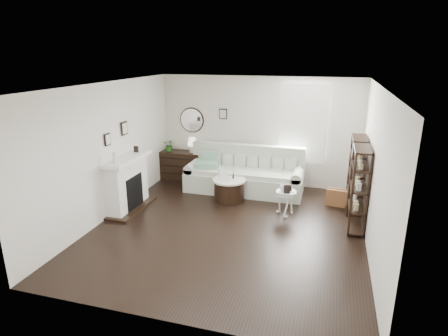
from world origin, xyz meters
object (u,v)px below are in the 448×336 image
(dresser, at_px, (181,165))
(drum_table, at_px, (229,190))
(sofa, at_px, (245,176))
(pedestal_table, at_px, (286,193))

(dresser, distance_m, drum_table, 1.98)
(sofa, height_order, pedestal_table, sofa)
(dresser, xyz_separation_m, drum_table, (1.63, -1.13, -0.12))
(pedestal_table, bearing_deg, sofa, 134.34)
(sofa, distance_m, drum_table, 0.77)
(sofa, distance_m, pedestal_table, 1.64)
(drum_table, bearing_deg, pedestal_table, -17.71)
(sofa, relative_size, dresser, 2.47)
(sofa, height_order, drum_table, sofa)
(dresser, distance_m, pedestal_table, 3.34)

